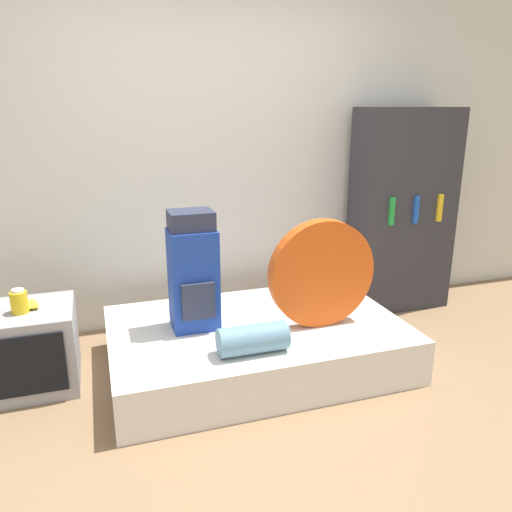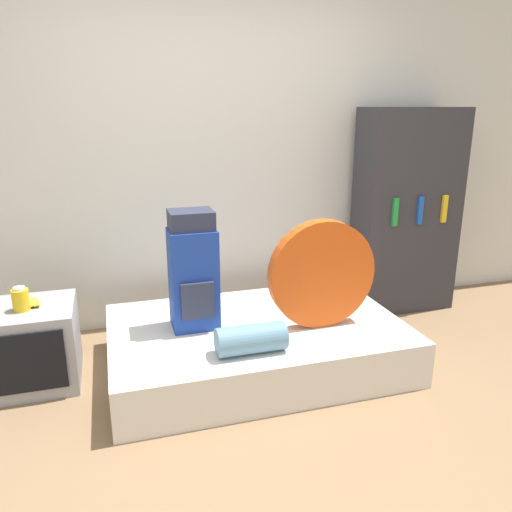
{
  "view_description": "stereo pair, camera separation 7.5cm",
  "coord_description": "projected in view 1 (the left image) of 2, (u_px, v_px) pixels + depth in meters",
  "views": [
    {
      "loc": [
        -0.78,
        -2.0,
        1.62
      ],
      "look_at": [
        0.14,
        0.79,
        0.74
      ],
      "focal_mm": 35.0,
      "sensor_mm": 36.0,
      "label": 1
    },
    {
      "loc": [
        -0.71,
        -2.03,
        1.62
      ],
      "look_at": [
        0.14,
        0.79,
        0.74
      ],
      "focal_mm": 35.0,
      "sensor_mm": 36.0,
      "label": 2
    }
  ],
  "objects": [
    {
      "name": "ground_plane",
      "position": [
        278.0,
        441.0,
        2.52
      ],
      "size": [
        16.0,
        16.0,
        0.0
      ],
      "primitive_type": "plane",
      "color": "#846647"
    },
    {
      "name": "wall_back",
      "position": [
        200.0,
        152.0,
        3.68
      ],
      "size": [
        8.0,
        0.05,
        2.6
      ],
      "color": "silver",
      "rests_on": "ground_plane"
    },
    {
      "name": "bed",
      "position": [
        256.0,
        343.0,
        3.25
      ],
      "size": [
        1.85,
        1.19,
        0.29
      ],
      "color": "silver",
      "rests_on": "ground_plane"
    },
    {
      "name": "backpack",
      "position": [
        193.0,
        273.0,
        3.05
      ],
      "size": [
        0.29,
        0.27,
        0.74
      ],
      "color": "navy",
      "rests_on": "bed"
    },
    {
      "name": "tent_bag",
      "position": [
        322.0,
        274.0,
        3.09
      ],
      "size": [
        0.68,
        0.09,
        0.68
      ],
      "color": "#D14C14",
      "rests_on": "bed"
    },
    {
      "name": "sleeping_roll",
      "position": [
        253.0,
        339.0,
        2.8
      ],
      "size": [
        0.39,
        0.17,
        0.17
      ],
      "color": "#5B849E",
      "rests_on": "bed"
    },
    {
      "name": "television",
      "position": [
        30.0,
        348.0,
        2.97
      ],
      "size": [
        0.52,
        0.52,
        0.49
      ],
      "color": "#939399",
      "rests_on": "ground_plane"
    },
    {
      "name": "canister",
      "position": [
        19.0,
        302.0,
        2.84
      ],
      "size": [
        0.09,
        0.09,
        0.14
      ],
      "color": "gold",
      "rests_on": "television"
    },
    {
      "name": "banana_bunch",
      "position": [
        31.0,
        304.0,
        2.93
      ],
      "size": [
        0.12,
        0.14,
        0.04
      ],
      "color": "yellow",
      "rests_on": "television"
    },
    {
      "name": "bookshelf",
      "position": [
        402.0,
        211.0,
        4.03
      ],
      "size": [
        0.82,
        0.36,
        1.62
      ],
      "color": "#2D2D33",
      "rests_on": "ground_plane"
    }
  ]
}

